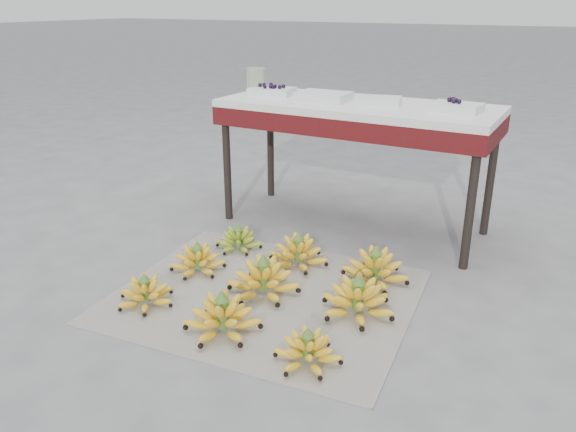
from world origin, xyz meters
The scene contains 17 objects.
ground centered at (0.00, 0.00, 0.00)m, with size 60.00×60.00×0.00m, color slate.
newspaper_mat centered at (-0.01, -0.04, 0.00)m, with size 1.25×1.05×0.01m, color silver.
bunch_front_left centered at (-0.41, -0.35, 0.06)m, with size 0.30×0.30×0.15m.
bunch_front_center centered at (0.00, -0.37, 0.07)m, with size 0.39×0.39×0.18m.
bunch_front_right centered at (0.37, -0.39, 0.06)m, with size 0.24×0.24×0.15m.
bunch_mid_left centered at (-0.41, 0.00, 0.06)m, with size 0.30×0.30×0.15m.
bunch_mid_center centered at (-0.02, -0.03, 0.07)m, with size 0.38×0.38×0.19m.
bunch_mid_right centered at (0.40, 0.01, 0.07)m, with size 0.36×0.36×0.18m.
bunch_back_left centered at (-0.38, 0.31, 0.05)m, with size 0.25×0.25×0.14m.
bunch_back_center centered at (-0.03, 0.29, 0.07)m, with size 0.30×0.30×0.17m.
bunch_back_right centered at (0.36, 0.31, 0.07)m, with size 0.32×0.32×0.18m.
vendor_table centered at (0.00, 0.90, 0.62)m, with size 1.46×0.58×0.70m.
tray_far_left centered at (-0.53, 0.91, 0.72)m, with size 0.26×0.21×0.06m.
tray_left centered at (-0.19, 0.88, 0.72)m, with size 0.28×0.20×0.04m.
tray_right centered at (0.11, 0.92, 0.72)m, with size 0.25×0.21×0.04m.
tray_far_right centered at (0.51, 0.91, 0.72)m, with size 0.25×0.19×0.06m.
glass_jar centered at (-0.65, 0.93, 0.77)m, with size 0.11×0.11×0.14m, color beige.
Camera 1 is at (1.12, -1.88, 1.20)m, focal length 35.00 mm.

